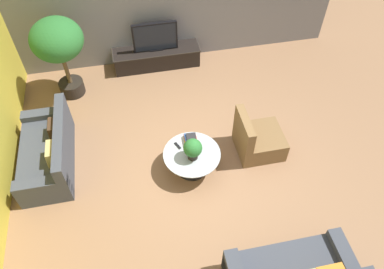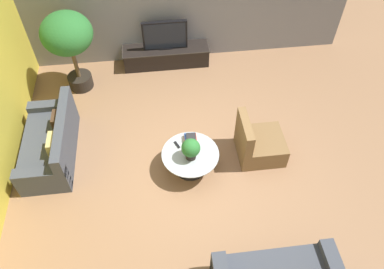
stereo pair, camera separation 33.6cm
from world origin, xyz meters
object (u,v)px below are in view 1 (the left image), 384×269
(coffee_table, at_px, (192,158))
(couch_by_wall, at_px, (49,153))
(television, at_px, (155,37))
(armchair_wicker, at_px, (257,140))
(media_console, at_px, (157,57))
(potted_palm_tall, at_px, (58,44))
(potted_plant_tabletop, at_px, (193,149))

(coffee_table, relative_size, couch_by_wall, 0.56)
(television, height_order, armchair_wicker, television)
(media_console, relative_size, couch_by_wall, 1.09)
(media_console, bearing_deg, couch_by_wall, -133.45)
(media_console, bearing_deg, potted_palm_tall, -164.12)
(couch_by_wall, height_order, potted_plant_tabletop, couch_by_wall)
(couch_by_wall, relative_size, armchair_wicker, 2.03)
(couch_by_wall, bearing_deg, armchair_wicker, 83.21)
(armchair_wicker, bearing_deg, couch_by_wall, 83.21)
(couch_by_wall, bearing_deg, television, 136.53)
(television, relative_size, armchair_wicker, 1.11)
(potted_plant_tabletop, bearing_deg, armchair_wicker, 12.26)
(potted_palm_tall, bearing_deg, potted_plant_tabletop, -50.74)
(television, relative_size, couch_by_wall, 0.55)
(coffee_table, bearing_deg, armchair_wicker, 8.73)
(television, relative_size, coffee_table, 0.98)
(couch_by_wall, height_order, armchair_wicker, armchair_wicker)
(coffee_table, bearing_deg, potted_plant_tabletop, -90.30)
(television, distance_m, coffee_table, 3.01)
(media_console, distance_m, potted_palm_tall, 2.18)
(armchair_wicker, relative_size, potted_plant_tabletop, 2.11)
(media_console, bearing_deg, armchair_wicker, -62.84)
(media_console, height_order, armchair_wicker, armchair_wicker)
(armchair_wicker, height_order, potted_palm_tall, potted_palm_tall)
(television, xyz_separation_m, armchair_wicker, (1.42, -2.78, -0.48))
(coffee_table, height_order, potted_palm_tall, potted_palm_tall)
(television, distance_m, armchair_wicker, 3.16)
(armchair_wicker, bearing_deg, potted_plant_tabletop, 102.26)
(television, xyz_separation_m, coffee_table, (0.19, -2.96, -0.46))
(coffee_table, xyz_separation_m, armchair_wicker, (1.23, 0.19, -0.03))
(television, distance_m, potted_plant_tabletop, 3.05)
(media_console, distance_m, coffee_table, 2.97)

